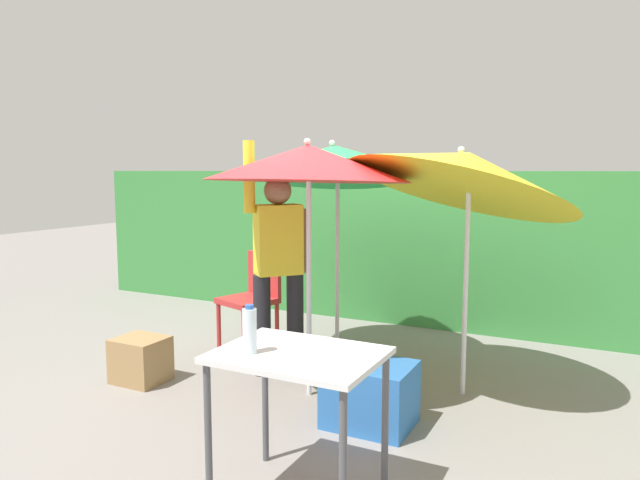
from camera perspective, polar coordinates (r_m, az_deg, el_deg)
The scene contains 11 objects.
ground_plane at distance 4.61m, azimuth -1.73°, elevation -14.11°, with size 24.00×24.00×0.00m, color gray.
hedge_row at distance 6.54m, azimuth 8.18°, elevation -0.49°, with size 8.00×0.70×1.64m, color #38843D.
umbrella_rainbow at distance 4.13m, azimuth -1.19°, elevation 7.54°, with size 1.48×1.49×1.88m.
umbrella_orange at distance 4.30m, azimuth 14.07°, elevation 6.49°, with size 1.76×1.68×2.13m.
umbrella_yellow at distance 4.95m, azimuth 1.48°, elevation 7.77°, with size 1.52×1.51×2.04m.
person_vendor at distance 4.67m, azimuth -4.13°, elevation -1.96°, with size 0.44×0.47×1.88m.
chair_plastic at distance 5.41m, azimuth -6.55°, elevation -5.35°, with size 0.56×0.56×0.89m.
cooler_box at distance 3.90m, azimuth 4.95°, elevation -14.89°, with size 0.55×0.44×0.41m, color #2D6BB7.
crate_cardboard at distance 4.84m, azimuth -17.23°, elevation -11.19°, with size 0.38×0.34×0.35m, color #9E7A4C.
folding_table at distance 2.92m, azimuth -2.13°, elevation -12.74°, with size 0.80×0.60×0.77m.
bottle_water at distance 2.86m, azimuth -6.94°, elevation -8.81°, with size 0.07×0.07×0.24m.
Camera 1 is at (2.06, -3.78, 1.65)m, focal length 32.52 mm.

